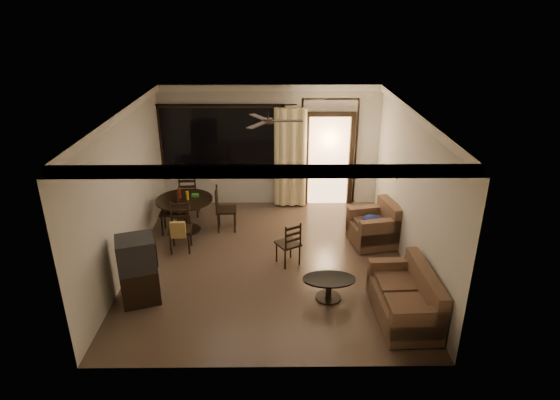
{
  "coord_description": "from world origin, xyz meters",
  "views": [
    {
      "loc": [
        0.13,
        -7.58,
        4.46
      ],
      "look_at": [
        0.2,
        0.2,
        1.15
      ],
      "focal_mm": 30.0,
      "sensor_mm": 36.0,
      "label": 1
    }
  ],
  "objects_px": {
    "dining_chair_west": "(172,219)",
    "side_chair": "(288,251)",
    "dining_chair_south": "(181,236)",
    "tv_cabinet": "(138,270)",
    "dining_table": "(185,205)",
    "coffee_table": "(329,285)",
    "sofa": "(407,299)",
    "dining_chair_north": "(190,203)",
    "armchair": "(376,227)",
    "dining_chair_east": "(226,217)"
  },
  "relations": [
    {
      "from": "dining_chair_east",
      "to": "dining_chair_north",
      "type": "height_order",
      "value": "same"
    },
    {
      "from": "dining_chair_east",
      "to": "coffee_table",
      "type": "distance_m",
      "value": 3.16
    },
    {
      "from": "dining_chair_south",
      "to": "tv_cabinet",
      "type": "relative_size",
      "value": 0.85
    },
    {
      "from": "dining_chair_south",
      "to": "side_chair",
      "type": "relative_size",
      "value": 1.11
    },
    {
      "from": "dining_table",
      "to": "armchair",
      "type": "relative_size",
      "value": 1.17
    },
    {
      "from": "tv_cabinet",
      "to": "coffee_table",
      "type": "distance_m",
      "value": 3.04
    },
    {
      "from": "dining_chair_south",
      "to": "coffee_table",
      "type": "bearing_deg",
      "value": -34.54
    },
    {
      "from": "dining_table",
      "to": "dining_chair_west",
      "type": "height_order",
      "value": "dining_chair_west"
    },
    {
      "from": "side_chair",
      "to": "dining_chair_north",
      "type": "bearing_deg",
      "value": -74.91
    },
    {
      "from": "dining_table",
      "to": "dining_chair_south",
      "type": "xyz_separation_m",
      "value": [
        0.05,
        -0.86,
        -0.27
      ]
    },
    {
      "from": "dining_chair_east",
      "to": "armchair",
      "type": "distance_m",
      "value": 3.1
    },
    {
      "from": "dining_chair_north",
      "to": "armchair",
      "type": "distance_m",
      "value": 4.15
    },
    {
      "from": "tv_cabinet",
      "to": "side_chair",
      "type": "relative_size",
      "value": 1.3
    },
    {
      "from": "sofa",
      "to": "dining_chair_south",
      "type": "bearing_deg",
      "value": 148.67
    },
    {
      "from": "dining_chair_south",
      "to": "dining_table",
      "type": "bearing_deg",
      "value": 89.89
    },
    {
      "from": "dining_chair_west",
      "to": "side_chair",
      "type": "bearing_deg",
      "value": 57.63
    },
    {
      "from": "dining_chair_west",
      "to": "coffee_table",
      "type": "xyz_separation_m",
      "value": [
        3.01,
        -2.43,
        -0.03
      ]
    },
    {
      "from": "dining_chair_south",
      "to": "side_chair",
      "type": "bearing_deg",
      "value": -17.47
    },
    {
      "from": "dining_chair_west",
      "to": "dining_chair_east",
      "type": "distance_m",
      "value": 1.12
    },
    {
      "from": "dining_chair_east",
      "to": "side_chair",
      "type": "height_order",
      "value": "dining_chair_east"
    },
    {
      "from": "dining_chair_west",
      "to": "coffee_table",
      "type": "distance_m",
      "value": 3.87
    },
    {
      "from": "dining_table",
      "to": "dining_chair_east",
      "type": "relative_size",
      "value": 1.22
    },
    {
      "from": "dining_chair_west",
      "to": "dining_chair_north",
      "type": "distance_m",
      "value": 0.87
    },
    {
      "from": "dining_chair_east",
      "to": "dining_chair_south",
      "type": "bearing_deg",
      "value": 135.7
    },
    {
      "from": "dining_chair_north",
      "to": "side_chair",
      "type": "height_order",
      "value": "dining_chair_north"
    },
    {
      "from": "sofa",
      "to": "armchair",
      "type": "xyz_separation_m",
      "value": [
        -0.01,
        2.38,
        0.03
      ]
    },
    {
      "from": "sofa",
      "to": "armchair",
      "type": "distance_m",
      "value": 2.38
    },
    {
      "from": "dining_chair_east",
      "to": "dining_chair_south",
      "type": "xyz_separation_m",
      "value": [
        -0.78,
        -0.91,
        0.02
      ]
    },
    {
      "from": "coffee_table",
      "to": "dining_chair_north",
      "type": "bearing_deg",
      "value": 130.45
    },
    {
      "from": "dining_table",
      "to": "dining_chair_north",
      "type": "height_order",
      "value": "dining_chair_north"
    },
    {
      "from": "armchair",
      "to": "side_chair",
      "type": "height_order",
      "value": "armchair"
    },
    {
      "from": "side_chair",
      "to": "dining_chair_south",
      "type": "bearing_deg",
      "value": -43.98
    },
    {
      "from": "side_chair",
      "to": "dining_table",
      "type": "bearing_deg",
      "value": -62.98
    },
    {
      "from": "dining_table",
      "to": "dining_chair_west",
      "type": "bearing_deg",
      "value": -169.67
    },
    {
      "from": "coffee_table",
      "to": "dining_table",
      "type": "bearing_deg",
      "value": 137.8
    },
    {
      "from": "dining_chair_south",
      "to": "dining_chair_west",
      "type": "bearing_deg",
      "value": 108.77
    },
    {
      "from": "dining_table",
      "to": "dining_chair_south",
      "type": "bearing_deg",
      "value": -86.71
    },
    {
      "from": "armchair",
      "to": "side_chair",
      "type": "distance_m",
      "value": 1.91
    },
    {
      "from": "side_chair",
      "to": "sofa",
      "type": "bearing_deg",
      "value": 107.61
    },
    {
      "from": "tv_cabinet",
      "to": "side_chair",
      "type": "height_order",
      "value": "tv_cabinet"
    },
    {
      "from": "sofa",
      "to": "side_chair",
      "type": "xyz_separation_m",
      "value": [
        -1.76,
        1.61,
        -0.06
      ]
    },
    {
      "from": "dining_chair_west",
      "to": "armchair",
      "type": "relative_size",
      "value": 0.96
    },
    {
      "from": "dining_chair_east",
      "to": "dining_chair_north",
      "type": "bearing_deg",
      "value": 46.76
    },
    {
      "from": "dining_table",
      "to": "tv_cabinet",
      "type": "relative_size",
      "value": 1.04
    },
    {
      "from": "coffee_table",
      "to": "side_chair",
      "type": "height_order",
      "value": "side_chair"
    },
    {
      "from": "dining_chair_west",
      "to": "coffee_table",
      "type": "bearing_deg",
      "value": 47.74
    },
    {
      "from": "dining_table",
      "to": "side_chair",
      "type": "distance_m",
      "value": 2.54
    },
    {
      "from": "dining_chair_west",
      "to": "sofa",
      "type": "bearing_deg",
      "value": 51.34
    },
    {
      "from": "tv_cabinet",
      "to": "dining_chair_west",
      "type": "bearing_deg",
      "value": 71.04
    },
    {
      "from": "dining_chair_south",
      "to": "dining_chair_north",
      "type": "bearing_deg",
      "value": 90.0
    }
  ]
}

